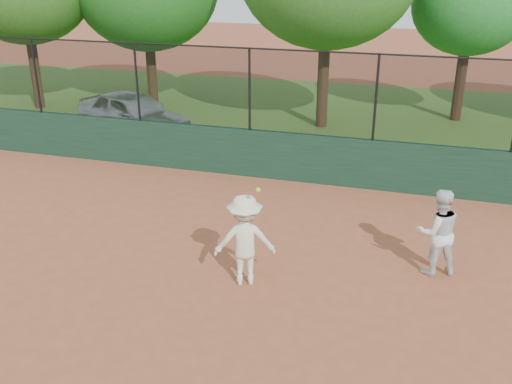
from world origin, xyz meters
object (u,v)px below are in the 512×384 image
(player_second, at_px, (438,232))
(player_main, at_px, (245,240))
(tree_3, at_px, (470,6))
(parked_car, at_px, (133,114))

(player_second, relative_size, player_main, 0.83)
(player_main, relative_size, tree_3, 0.35)
(player_second, bearing_deg, player_main, 1.29)
(parked_car, relative_size, player_second, 2.54)
(player_main, xyz_separation_m, tree_3, (3.69, 12.06, 2.92))
(parked_car, distance_m, tree_3, 11.17)
(parked_car, distance_m, player_main, 9.39)
(player_main, bearing_deg, tree_3, 72.98)
(player_main, height_order, tree_3, tree_3)
(tree_3, bearing_deg, parked_car, -153.57)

